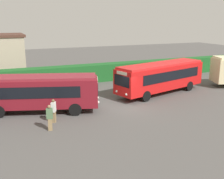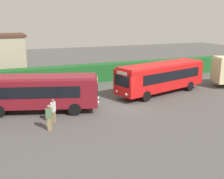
{
  "view_description": "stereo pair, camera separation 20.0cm",
  "coord_description": "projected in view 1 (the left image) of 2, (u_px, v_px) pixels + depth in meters",
  "views": [
    {
      "loc": [
        -9.78,
        -20.37,
        7.39
      ],
      "look_at": [
        -0.76,
        0.94,
        1.42
      ],
      "focal_mm": 44.29,
      "sensor_mm": 36.0,
      "label": 1
    },
    {
      "loc": [
        -9.6,
        -20.45,
        7.39
      ],
      "look_at": [
        -0.76,
        0.94,
        1.42
      ],
      "focal_mm": 44.29,
      "sensor_mm": 36.0,
      "label": 2
    }
  ],
  "objects": [
    {
      "name": "ground_plane",
      "position": [
        124.0,
        107.0,
        23.7
      ],
      "size": [
        100.68,
        100.68,
        0.0
      ],
      "primitive_type": "plane",
      "color": "#514F4C"
    },
    {
      "name": "bus_maroon",
      "position": [
        39.0,
        91.0,
        22.07
      ],
      "size": [
        9.67,
        5.21,
        2.98
      ],
      "rotation": [
        0.0,
        0.0,
        -0.32
      ],
      "color": "maroon",
      "rests_on": "ground_plane"
    },
    {
      "name": "bus_red",
      "position": [
        161.0,
        76.0,
        27.65
      ],
      "size": [
        10.52,
        5.05,
        3.08
      ],
      "rotation": [
        0.0,
        0.0,
        3.4
      ],
      "color": "red",
      "rests_on": "ground_plane"
    },
    {
      "name": "person_center",
      "position": [
        50.0,
        117.0,
        18.57
      ],
      "size": [
        0.47,
        0.35,
        1.8
      ],
      "rotation": [
        0.0,
        0.0,
        1.34
      ],
      "color": "olive",
      "rests_on": "ground_plane"
    },
    {
      "name": "person_right",
      "position": [
        54.0,
        110.0,
        20.0
      ],
      "size": [
        0.45,
        0.52,
        1.77
      ],
      "rotation": [
        0.0,
        0.0,
        5.78
      ],
      "color": "olive",
      "rests_on": "ground_plane"
    },
    {
      "name": "hedge_row",
      "position": [
        86.0,
        73.0,
        32.87
      ],
      "size": [
        62.34,
        1.74,
        2.05
      ],
      "primitive_type": "cube",
      "color": "#1C5923",
      "rests_on": "ground_plane"
    }
  ]
}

